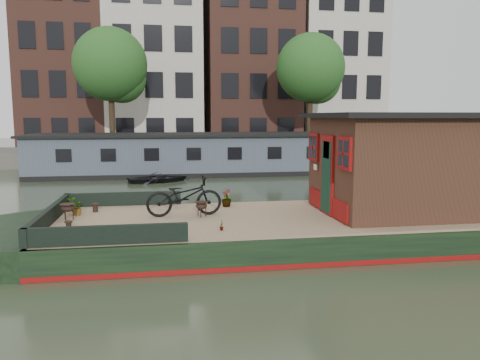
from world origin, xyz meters
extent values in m
plane|color=#2D3B25|center=(0.00, 0.00, 0.00)|extent=(120.00, 120.00, 0.00)
cube|color=black|center=(0.00, 0.00, 0.30)|extent=(12.00, 4.00, 0.60)
cylinder|color=black|center=(-6.00, 0.00, 0.30)|extent=(4.00, 4.00, 0.60)
cube|color=maroon|center=(0.00, 0.00, 0.06)|extent=(12.02, 4.02, 0.10)
cube|color=#A08463|center=(0.00, 0.00, 0.62)|extent=(11.80, 3.80, 0.05)
cube|color=black|center=(-5.92, 0.00, 0.82)|extent=(0.12, 4.00, 0.35)
cube|color=black|center=(-4.50, 1.92, 0.82)|extent=(3.00, 0.12, 0.35)
cube|color=black|center=(-4.50, -1.92, 0.82)|extent=(3.00, 0.12, 0.35)
cube|color=black|center=(2.20, 0.00, 1.80)|extent=(3.50, 3.00, 2.30)
cube|color=black|center=(2.20, 0.00, 3.01)|extent=(4.00, 3.50, 0.12)
cube|color=maroon|center=(0.42, 0.00, 1.60)|extent=(0.06, 0.80, 1.90)
cube|color=black|center=(0.40, 0.00, 1.55)|extent=(0.04, 0.64, 1.70)
cube|color=maroon|center=(0.42, -1.05, 2.20)|extent=(0.06, 0.72, 0.72)
cube|color=maroon|center=(0.42, 1.05, 2.20)|extent=(0.06, 0.72, 0.72)
imported|color=black|center=(-2.97, 0.36, 1.12)|extent=(1.82, 0.76, 0.93)
imported|color=maroon|center=(-1.79, 1.64, 0.82)|extent=(0.24, 0.25, 0.35)
imported|color=maroon|center=(-5.51, 0.80, 0.86)|extent=(0.48, 0.46, 0.41)
imported|color=brown|center=(-1.83, 1.32, 0.88)|extent=(0.36, 0.36, 0.46)
imported|color=brown|center=(-2.27, -1.22, 0.78)|extent=(0.10, 0.14, 0.26)
cylinder|color=black|center=(-5.12, 1.16, 0.76)|extent=(0.19, 0.19, 0.22)
cylinder|color=black|center=(-5.40, -0.68, 0.74)|extent=(0.16, 0.16, 0.19)
imported|color=black|center=(-3.70, 11.12, 0.29)|extent=(3.17, 2.60, 0.57)
cube|color=#434B5A|center=(0.00, 14.00, 1.00)|extent=(20.00, 4.00, 2.00)
cube|color=black|center=(0.00, 14.00, 2.05)|extent=(20.40, 4.40, 0.12)
cube|color=black|center=(0.00, 14.00, 0.12)|extent=(20.00, 4.05, 0.24)
cube|color=#47443F|center=(0.00, 20.50, 0.45)|extent=(60.00, 6.00, 0.90)
cube|color=brown|center=(-10.50, 27.50, 7.50)|extent=(6.00, 8.00, 15.00)
cube|color=#B7B2A3|center=(-4.00, 27.50, 8.25)|extent=(7.00, 8.00, 16.50)
cube|color=brown|center=(3.50, 27.50, 7.75)|extent=(7.00, 8.00, 15.50)
cube|color=#B7B2A3|center=(10.50, 27.50, 8.00)|extent=(6.50, 8.00, 16.00)
cylinder|color=#332316|center=(-6.50, 19.00, 2.90)|extent=(0.36, 0.36, 4.00)
sphere|color=#1C4216|center=(-6.50, 19.00, 6.10)|extent=(4.40, 4.40, 4.40)
sphere|color=#1C4216|center=(-5.90, 19.30, 5.30)|extent=(3.00, 3.00, 3.00)
cylinder|color=#332316|center=(6.00, 19.00, 2.90)|extent=(0.36, 0.36, 4.00)
sphere|color=#1C4216|center=(6.00, 19.00, 6.10)|extent=(4.40, 4.40, 4.40)
sphere|color=#1C4216|center=(6.60, 19.30, 5.30)|extent=(3.00, 3.00, 3.00)
camera|label=1|loc=(-3.41, -10.58, 2.98)|focal=35.00mm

